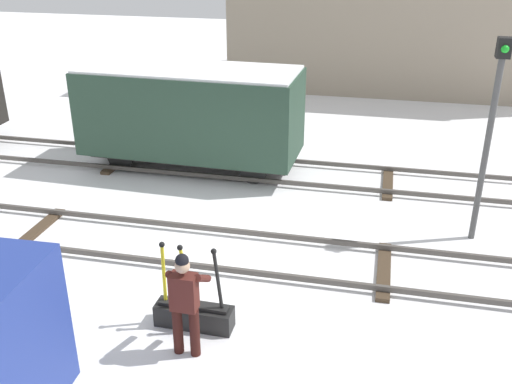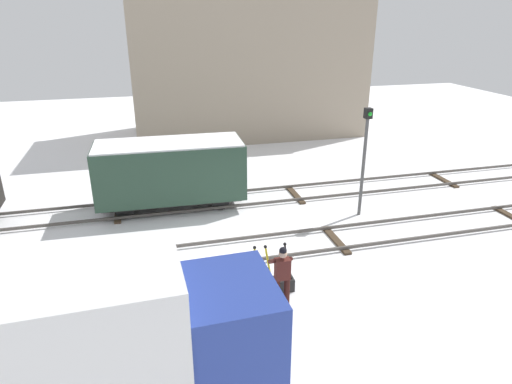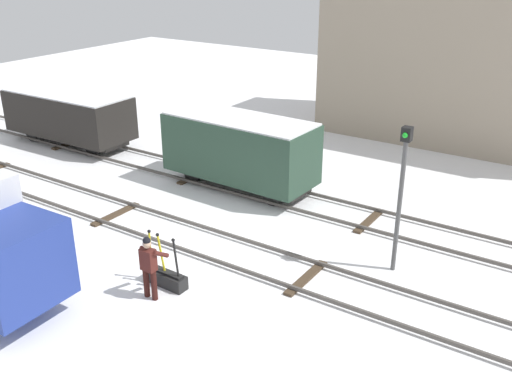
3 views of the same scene
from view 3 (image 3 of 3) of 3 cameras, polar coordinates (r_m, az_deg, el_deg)
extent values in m
plane|color=white|center=(17.12, -5.44, -5.11)|extent=(60.00, 60.00, 0.00)
cube|color=#4C4742|center=(16.58, -7.02, -5.68)|extent=(44.00, 0.07, 0.10)
cube|color=#4C4742|center=(17.56, -3.99, -3.82)|extent=(44.00, 0.07, 0.10)
cube|color=#423323|center=(19.31, -13.64, -2.14)|extent=(0.24, 1.94, 0.08)
cube|color=#423323|center=(15.39, 4.96, -8.41)|extent=(0.24, 1.94, 0.08)
cube|color=#4C4742|center=(19.52, 0.75, -0.87)|extent=(44.00, 0.07, 0.10)
cube|color=#4C4742|center=(20.65, 2.92, 0.49)|extent=(44.00, 0.07, 0.10)
cube|color=#423323|center=(26.83, -17.73, 4.60)|extent=(0.24, 1.94, 0.08)
cube|color=#423323|center=(22.02, -5.94, 1.62)|extent=(0.24, 1.94, 0.08)
cube|color=#423323|center=(18.68, 11.08, -2.79)|extent=(0.24, 1.94, 0.08)
cube|color=black|center=(15.21, -8.90, -8.42)|extent=(1.25, 0.38, 0.36)
cube|color=black|center=(15.11, -8.95, -7.74)|extent=(1.12, 0.22, 0.06)
cylinder|color=yellow|center=(15.15, -10.35, -5.59)|extent=(0.06, 0.06, 1.05)
sphere|color=black|center=(14.91, -10.49, -3.82)|extent=(0.09, 0.09, 0.09)
cylinder|color=yellow|center=(14.92, -9.31, -6.03)|extent=(0.23, 0.06, 1.04)
sphere|color=black|center=(14.73, -9.68, -4.17)|extent=(0.09, 0.09, 0.09)
cylinder|color=black|center=(14.61, -7.88, -6.57)|extent=(0.16, 0.06, 1.05)
sphere|color=black|center=(14.40, -8.16, -4.70)|extent=(0.09, 0.09, 0.09)
cylinder|color=#351511|center=(14.73, -10.74, -8.71)|extent=(0.15, 0.15, 0.79)
cylinder|color=#351511|center=(14.57, -10.00, -9.04)|extent=(0.15, 0.15, 0.79)
cube|color=#4C1E19|center=(14.31, -10.56, -6.57)|extent=(0.38, 0.25, 0.56)
sphere|color=tan|center=(14.10, -10.69, -5.05)|extent=(0.21, 0.21, 0.21)
sphere|color=black|center=(14.06, -10.71, -4.74)|extent=(0.19, 0.19, 0.19)
cylinder|color=#4C1E19|center=(14.52, -10.58, -5.57)|extent=(0.12, 0.51, 0.38)
cylinder|color=#4C1E19|center=(14.25, -9.36, -6.05)|extent=(0.12, 0.51, 0.38)
cube|color=navy|center=(14.18, -22.99, -6.50)|extent=(1.96, 2.15, 1.90)
cube|color=black|center=(13.35, -20.91, -6.39)|extent=(0.09, 1.79, 0.76)
cylinder|color=black|center=(15.74, -20.70, -7.47)|extent=(0.91, 0.28, 0.90)
cylinder|color=#4C4C4C|center=(15.38, 13.90, -1.56)|extent=(0.12, 0.12, 3.64)
cube|color=black|center=(14.69, 14.63, 5.55)|extent=(0.24, 0.24, 0.36)
sphere|color=green|center=(14.57, 14.46, 5.42)|extent=(0.14, 0.14, 0.14)
cube|color=gray|center=(27.41, 22.04, 13.05)|extent=(13.46, 5.93, 8.07)
cube|color=#2D2B28|center=(20.72, -1.58, 1.40)|extent=(5.21, 1.44, 0.20)
cube|color=#284233|center=(20.33, -1.62, 4.36)|extent=(5.51, 2.31, 2.06)
cube|color=white|center=(20.02, -1.65, 7.23)|extent=(5.40, 2.22, 0.06)
cylinder|color=black|center=(21.37, -6.33, 1.81)|extent=(0.70, 0.12, 0.70)
cylinder|color=black|center=(22.20, -4.33, 2.72)|extent=(0.70, 0.12, 0.70)
cylinder|color=black|center=(19.35, 1.57, -0.38)|extent=(0.70, 0.12, 0.70)
cylinder|color=black|center=(20.27, 3.43, 0.70)|extent=(0.70, 0.12, 0.70)
cube|color=#2D2B28|center=(26.65, -17.69, 5.30)|extent=(5.58, 1.47, 0.20)
cube|color=black|center=(26.39, -17.95, 7.31)|extent=(5.90, 2.38, 1.75)
cube|color=white|center=(26.18, -18.19, 9.21)|extent=(5.78, 2.29, 0.06)
cylinder|color=black|center=(27.75, -21.22, 5.40)|extent=(0.70, 0.12, 0.70)
cylinder|color=black|center=(28.47, -19.27, 6.09)|extent=(0.70, 0.12, 0.70)
cylinder|color=black|center=(24.90, -15.87, 4.17)|extent=(0.70, 0.12, 0.70)
cylinder|color=black|center=(25.69, -13.85, 4.96)|extent=(0.70, 0.12, 0.70)
camera|label=1|loc=(7.15, -35.37, 0.07)|focal=41.18mm
camera|label=2|loc=(12.05, -59.14, 7.20)|focal=31.47mm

